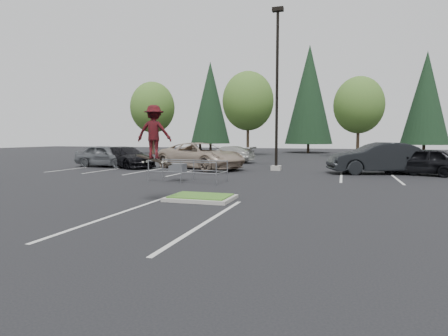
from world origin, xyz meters
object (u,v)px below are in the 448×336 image
(decid_c, at_px, (359,107))
(car_r_charc, at_px, (378,158))
(decid_a, at_px, (153,109))
(car_l_tan, at_px, (200,156))
(conif_a, at_px, (210,103))
(cart_corral, at_px, (180,168))
(car_far_silver, at_px, (227,154))
(decid_b, at_px, (248,103))
(car_r_black, at_px, (422,161))
(light_pole, at_px, (277,98))
(conif_b, at_px, (309,95))
(conif_c, at_px, (426,98))
(car_l_grey, at_px, (107,156))
(skateboarder, at_px, (154,132))
(car_l_black, at_px, (125,157))

(decid_c, height_order, car_r_charc, decid_c)
(decid_a, height_order, car_l_tan, decid_a)
(conif_a, bearing_deg, cart_corral, -72.54)
(cart_corral, bearing_deg, car_far_silver, 103.27)
(cart_corral, bearing_deg, car_r_charc, 41.35)
(decid_b, relative_size, car_r_black, 2.15)
(light_pole, bearing_deg, decid_a, 135.75)
(conif_b, bearing_deg, conif_c, -4.09)
(conif_a, height_order, car_far_silver, conif_a)
(light_pole, xyz_separation_m, conif_a, (-14.50, 28.00, 2.54))
(conif_b, distance_m, car_r_charc, 30.52)
(cart_corral, bearing_deg, car_l_grey, 149.19)
(conif_a, relative_size, car_r_charc, 2.36)
(decid_c, xyz_separation_m, car_r_charc, (0.51, -18.33, -4.34))
(car_l_tan, relative_size, car_far_silver, 1.33)
(conif_a, relative_size, conif_b, 0.90)
(conif_b, xyz_separation_m, skateboarder, (-1.20, -41.50, -5.57))
(light_pole, relative_size, cart_corral, 2.70)
(conif_b, xyz_separation_m, car_r_charc, (6.50, -29.00, -6.94))
(skateboarder, relative_size, car_far_silver, 0.40)
(car_r_black, distance_m, car_far_silver, 14.95)
(car_r_charc, bearing_deg, conif_b, 176.61)
(light_pole, bearing_deg, conif_c, 63.85)
(light_pole, relative_size, decid_a, 1.14)
(conif_a, xyz_separation_m, conif_b, (14.00, 0.50, 0.75))
(conif_c, xyz_separation_m, car_r_charc, (-7.50, -28.00, -5.94))
(cart_corral, distance_m, skateboarder, 6.20)
(car_l_grey, bearing_deg, conif_b, -16.61)
(car_l_grey, bearing_deg, decid_c, -38.27)
(conif_b, bearing_deg, car_l_black, -108.78)
(car_far_silver, bearing_deg, decid_b, -168.80)
(decid_a, xyz_separation_m, car_far_silver, (13.33, -12.03, -4.89))
(car_far_silver, bearing_deg, car_l_black, -32.40)
(decid_c, distance_m, car_r_black, 19.08)
(decid_c, xyz_separation_m, conif_a, (-19.99, 10.17, 1.84))
(car_r_black, bearing_deg, car_l_tan, -72.60)
(car_far_silver, bearing_deg, cart_corral, 12.78)
(car_l_grey, bearing_deg, car_l_black, -85.17)
(conif_c, bearing_deg, conif_a, 178.98)
(light_pole, distance_m, car_l_grey, 12.61)
(car_l_black, bearing_deg, light_pole, -60.16)
(skateboarder, bearing_deg, car_far_silver, -90.14)
(car_l_tan, bearing_deg, car_l_grey, 118.29)
(light_pole, distance_m, decid_b, 19.70)
(decid_b, bearing_deg, light_pole, -70.65)
(decid_b, bearing_deg, car_l_tan, -85.47)
(decid_a, height_order, car_r_black, decid_a)
(decid_b, xyz_separation_m, conif_c, (20.01, 8.97, 0.80))
(light_pole, relative_size, car_l_tan, 1.59)
(cart_corral, relative_size, car_l_grey, 0.80)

